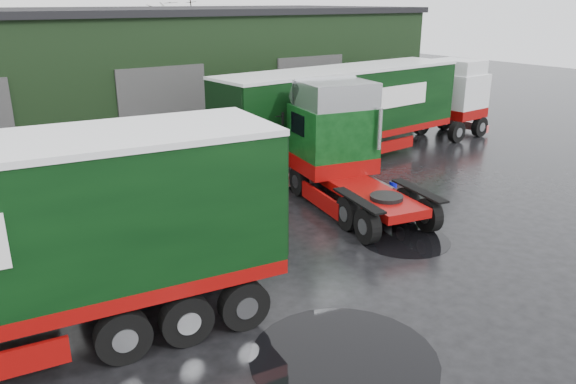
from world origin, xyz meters
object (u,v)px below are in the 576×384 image
(warehouse, at_px, (116,72))
(tree_back_b, at_px, (178,42))
(hero_tractor, at_px, (360,151))
(wash_bucket, at_px, (393,185))
(lorry_right, at_px, (343,115))

(warehouse, relative_size, tree_back_b, 4.32)
(hero_tractor, height_order, wash_bucket, hero_tractor)
(hero_tractor, height_order, tree_back_b, tree_back_b)
(warehouse, xyz_separation_m, wash_bucket, (5.18, -14.99, -3.02))
(tree_back_b, bearing_deg, warehouse, -128.66)
(warehouse, xyz_separation_m, hero_tractor, (2.50, -16.05, -1.09))
(hero_tractor, relative_size, tree_back_b, 0.89)
(warehouse, bearing_deg, wash_bucket, -70.93)
(tree_back_b, bearing_deg, lorry_right, -95.44)
(wash_bucket, height_order, tree_back_b, tree_back_b)
(warehouse, xyz_separation_m, lorry_right, (6.00, -11.00, -1.13))
(lorry_right, relative_size, wash_bucket, 53.81)
(wash_bucket, relative_size, tree_back_b, 0.04)
(hero_tractor, distance_m, lorry_right, 6.15)
(lorry_right, height_order, wash_bucket, lorry_right)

